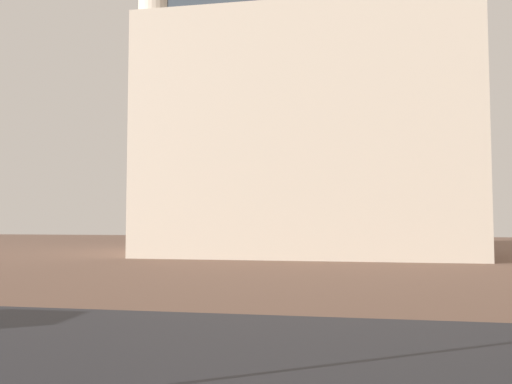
# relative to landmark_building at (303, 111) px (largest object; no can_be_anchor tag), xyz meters

# --- Properties ---
(ground_plane) EXTENTS (120.00, 120.00, 0.00)m
(ground_plane) POSITION_rel_landmark_building_xyz_m (-0.20, -24.70, -10.35)
(ground_plane) COLOR brown
(street_asphalt_strip) EXTENTS (120.00, 6.09, 0.00)m
(street_asphalt_strip) POSITION_rel_landmark_building_xyz_m (-0.20, -24.75, -10.35)
(street_asphalt_strip) COLOR #2D2D33
(street_asphalt_strip) RESTS_ON ground_plane
(landmark_building) EXTENTS (22.24, 11.69, 37.47)m
(landmark_building) POSITION_rel_landmark_building_xyz_m (0.00, 0.00, 0.00)
(landmark_building) COLOR beige
(landmark_building) RESTS_ON ground_plane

